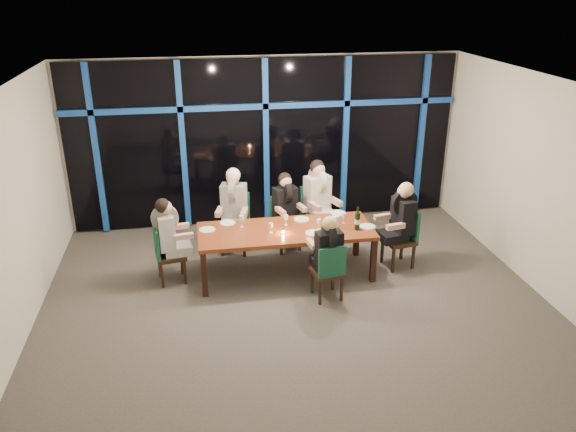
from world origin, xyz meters
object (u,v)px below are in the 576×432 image
(diner_far_right, at_px, (319,191))
(diner_near_mid, at_px, (328,245))
(chair_far_mid, at_px, (284,219))
(chair_far_left, at_px, (235,219))
(diner_end_left, at_px, (168,228))
(diner_end_right, at_px, (401,213))
(chair_far_right, at_px, (315,211))
(chair_end_left, at_px, (165,251))
(water_pitcher, at_px, (336,222))
(dining_table, at_px, (286,234))
(diner_far_left, at_px, (233,199))
(diner_far_mid, at_px, (286,201))
(wine_bottle, at_px, (357,221))
(chair_near_mid, at_px, (329,269))
(chair_end_right, at_px, (404,235))

(diner_far_right, distance_m, diner_near_mid, 1.79)
(diner_near_mid, bearing_deg, diner_far_right, -106.68)
(chair_far_mid, bearing_deg, diner_far_right, -9.12)
(chair_far_left, xyz_separation_m, diner_end_left, (-1.04, -0.91, 0.32))
(diner_end_right, bearing_deg, chair_far_mid, -130.01)
(chair_far_right, bearing_deg, chair_end_left, -178.27)
(chair_far_left, bearing_deg, chair_far_mid, 9.96)
(diner_far_right, bearing_deg, chair_far_mid, 166.01)
(diner_end_right, xyz_separation_m, water_pitcher, (-1.04, -0.06, -0.05))
(dining_table, xyz_separation_m, diner_end_right, (1.78, -0.03, 0.22))
(dining_table, xyz_separation_m, diner_near_mid, (0.46, -0.77, 0.14))
(diner_far_left, relative_size, diner_end_right, 1.03)
(diner_far_mid, height_order, diner_end_right, diner_end_right)
(dining_table, relative_size, diner_near_mid, 3.10)
(diner_far_right, relative_size, diner_near_mid, 1.16)
(diner_far_mid, bearing_deg, chair_far_right, 6.60)
(wine_bottle, bearing_deg, diner_end_right, 11.66)
(chair_far_left, relative_size, water_pitcher, 4.85)
(chair_far_left, relative_size, chair_end_left, 1.08)
(chair_near_mid, height_order, wine_bottle, wine_bottle)
(chair_near_mid, bearing_deg, chair_far_mid, -87.44)
(chair_end_right, distance_m, diner_far_left, 2.75)
(chair_near_mid, relative_size, diner_near_mid, 1.03)
(chair_far_mid, relative_size, diner_end_right, 0.98)
(dining_table, distance_m, diner_end_left, 1.72)
(chair_far_left, relative_size, chair_far_mid, 1.08)
(diner_far_left, bearing_deg, dining_table, -38.43)
(dining_table, relative_size, chair_far_right, 2.60)
(diner_far_left, bearing_deg, chair_near_mid, -42.11)
(wine_bottle, bearing_deg, chair_end_left, 174.78)
(chair_far_mid, distance_m, diner_end_right, 1.95)
(wine_bottle, bearing_deg, dining_table, 170.06)
(chair_far_left, bearing_deg, chair_near_mid, -43.73)
(diner_end_left, height_order, diner_end_right, diner_end_right)
(chair_far_left, distance_m, diner_end_right, 2.68)
(diner_far_mid, distance_m, diner_far_right, 0.59)
(chair_end_left, relative_size, water_pitcher, 4.49)
(dining_table, relative_size, chair_near_mid, 3.02)
(chair_near_mid, height_order, diner_far_right, diner_far_right)
(diner_far_left, bearing_deg, chair_far_mid, 15.63)
(chair_near_mid, relative_size, diner_end_right, 0.94)
(dining_table, xyz_separation_m, diner_end_left, (-1.71, 0.09, 0.18))
(chair_near_mid, xyz_separation_m, wine_bottle, (0.57, 0.66, 0.41))
(diner_far_left, distance_m, diner_far_mid, 0.85)
(chair_end_left, bearing_deg, chair_far_right, -76.57)
(diner_near_mid, bearing_deg, wine_bottle, -143.12)
(chair_far_left, relative_size, diner_near_mid, 1.16)
(chair_far_right, bearing_deg, diner_far_left, 166.40)
(chair_end_left, relative_size, diner_end_right, 0.98)
(chair_end_right, xyz_separation_m, diner_end_left, (-3.57, 0.10, 0.34))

